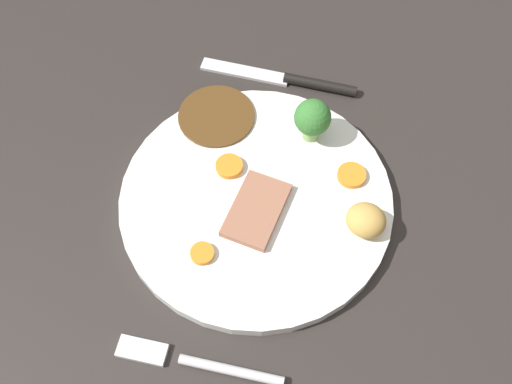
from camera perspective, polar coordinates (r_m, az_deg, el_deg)
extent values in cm
cube|color=#2B2623|center=(62.20, -1.93, -3.03)|extent=(120.00, 84.00, 3.60)
cylinder|color=white|center=(60.61, 0.00, -0.81)|extent=(27.77, 27.77, 1.40)
cylinder|color=#563819|center=(65.65, -3.83, 7.31)|extent=(8.43, 8.43, 0.30)
cube|color=#9E664C|center=(58.65, -0.02, -2.04)|extent=(8.66, 6.39, 0.80)
ellipsoid|color=tan|center=(58.13, 10.53, -2.60)|extent=(4.59, 4.78, 2.90)
cylinder|color=orange|center=(61.77, 9.17, 1.61)|extent=(2.97, 2.97, 0.59)
cylinder|color=orange|center=(57.09, -5.19, -5.90)|extent=(2.32, 2.32, 0.58)
cylinder|color=orange|center=(61.59, -2.59, 2.48)|extent=(2.85, 2.85, 0.65)
cylinder|color=#8CB766|center=(63.56, 5.30, 5.89)|extent=(1.71, 1.71, 1.94)
sphere|color=#387A33|center=(61.70, 5.47, 7.16)|extent=(3.87, 3.87, 3.87)
cylinder|color=silver|center=(54.62, -2.40, -16.74)|extent=(1.44, 9.54, 0.90)
cube|color=silver|center=(56.11, -10.89, -14.74)|extent=(2.25, 4.61, 0.60)
cylinder|color=black|center=(69.92, 6.17, 10.22)|extent=(2.01, 8.58, 1.20)
cube|color=silver|center=(71.33, -1.08, 11.46)|extent=(2.70, 10.61, 0.40)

